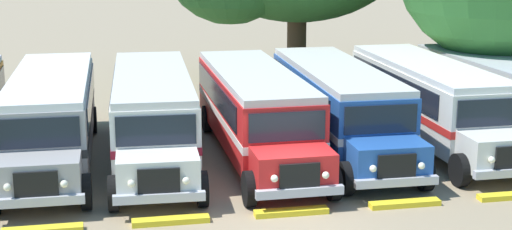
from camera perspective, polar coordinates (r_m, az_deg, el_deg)
name	(u,v)px	position (r m, az deg, el deg)	size (l,w,h in m)	color
ground_plane	(291,213)	(20.39, 2.63, -7.44)	(220.00, 220.00, 0.00)	#937F60
parked_bus_slot_1	(51,114)	(25.49, -15.21, 0.11)	(2.78, 10.85, 2.82)	#9E9993
parked_bus_slot_2	(153,111)	(25.12, -7.81, 0.27)	(3.05, 10.89, 2.82)	silver
parked_bus_slot_3	(256,109)	(25.26, -0.02, 0.48)	(2.74, 10.85, 2.82)	red
parked_bus_slot_4	(338,103)	(26.26, 6.20, 0.90)	(2.82, 10.86, 2.82)	#23519E
parked_bus_slot_5	(430,98)	(27.61, 13.00, 1.25)	(2.73, 10.85, 2.82)	silver
parked_bus_slot_6	(506,96)	(28.75, 18.37, 1.39)	(3.07, 10.89, 2.82)	yellow
curb_wheelstop_1	(42,230)	(19.82, -15.85, -8.36)	(2.00, 0.36, 0.15)	yellow
curb_wheelstop_2	(171,221)	(19.79, -6.46, -7.94)	(2.00, 0.36, 0.15)	yellow
curb_wheelstop_3	(291,212)	(20.28, 2.69, -7.33)	(2.00, 0.36, 0.15)	yellow
curb_wheelstop_4	(405,204)	(21.25, 11.18, -6.59)	(2.00, 0.36, 0.15)	yellow
curb_wheelstop_5	(512,196)	(22.63, 18.76, -5.81)	(2.00, 0.36, 0.15)	yellow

